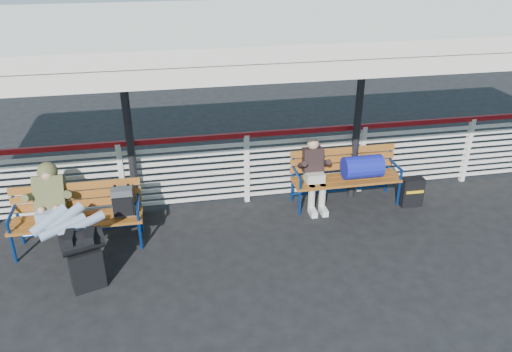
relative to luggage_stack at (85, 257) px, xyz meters
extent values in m
plane|color=black|center=(2.39, -0.04, -0.45)|extent=(60.00, 60.00, 0.00)
cube|color=silver|center=(2.39, 1.86, 0.15)|extent=(12.00, 0.04, 1.04)
cube|color=maroon|center=(2.39, 1.86, 0.75)|extent=(12.00, 0.06, 0.08)
cube|color=silver|center=(2.39, 0.86, 2.63)|extent=(12.60, 3.60, 0.16)
cube|color=silver|center=(2.39, -0.89, 2.50)|extent=(12.60, 0.06, 0.30)
cylinder|color=black|center=(0.59, 1.71, 1.05)|extent=(0.12, 0.12, 3.00)
cylinder|color=black|center=(4.19, 1.71, 1.05)|extent=(0.12, 0.12, 3.00)
cube|color=black|center=(0.00, 0.00, -0.18)|extent=(0.45, 0.35, 0.55)
cylinder|color=black|center=(0.00, 0.00, 0.24)|extent=(0.56, 0.42, 0.28)
cube|color=#A15B1F|center=(-0.20, 0.95, 0.00)|extent=(1.80, 0.50, 0.04)
cube|color=#A15B1F|center=(-0.20, 1.21, 0.27)|extent=(1.80, 0.10, 0.40)
cylinder|color=navy|center=(-1.05, 0.75, -0.23)|extent=(0.04, 0.04, 0.45)
cylinder|color=navy|center=(0.65, 0.75, -0.23)|extent=(0.04, 0.04, 0.45)
cylinder|color=navy|center=(-1.05, 1.22, 0.00)|extent=(0.04, 0.04, 0.90)
cylinder|color=navy|center=(0.65, 1.22, 0.00)|extent=(0.04, 0.04, 0.90)
cube|color=#52545A|center=(0.45, 0.97, 0.22)|extent=(0.29, 0.18, 0.41)
cube|color=#A15B1F|center=(3.99, 1.44, 0.00)|extent=(1.80, 0.50, 0.04)
cube|color=#A15B1F|center=(3.99, 1.70, 0.27)|extent=(1.80, 0.10, 0.40)
cylinder|color=navy|center=(3.14, 1.24, -0.23)|extent=(0.04, 0.04, 0.45)
cylinder|color=navy|center=(4.84, 1.24, -0.23)|extent=(0.04, 0.04, 0.45)
cylinder|color=navy|center=(3.14, 1.71, 0.00)|extent=(0.04, 0.04, 0.90)
cylinder|color=navy|center=(4.84, 1.71, 0.00)|extent=(0.04, 0.04, 0.90)
cylinder|color=#101796|center=(4.24, 1.44, 0.21)|extent=(0.64, 0.38, 0.38)
cube|color=#9BB3D1|center=(-0.55, 1.00, 0.09)|extent=(0.36, 0.26, 0.18)
cube|color=#464A27|center=(-0.55, 1.20, 0.35)|extent=(0.42, 0.38, 0.53)
sphere|color=#464A27|center=(-0.55, 1.30, 0.63)|extent=(0.28, 0.28, 0.28)
sphere|color=tan|center=(-0.55, 1.26, 0.62)|extent=(0.21, 0.21, 0.21)
cube|color=black|center=(-0.12, -0.06, 0.35)|extent=(0.11, 0.27, 0.10)
cube|color=black|center=(0.12, -0.06, 0.35)|extent=(0.11, 0.27, 0.10)
cube|color=#B8B6A7|center=(3.44, 1.47, 0.08)|extent=(0.30, 0.24, 0.16)
cube|color=black|center=(3.44, 1.61, 0.33)|extent=(0.32, 0.23, 0.42)
sphere|color=tan|center=(3.44, 1.63, 0.60)|extent=(0.19, 0.19, 0.19)
cylinder|color=#B8B6A7|center=(3.35, 1.29, -0.21)|extent=(0.11, 0.11, 0.46)
cylinder|color=#B8B6A7|center=(3.53, 1.29, -0.21)|extent=(0.11, 0.11, 0.46)
cube|color=silver|center=(3.35, 1.19, -0.40)|extent=(0.10, 0.24, 0.10)
cube|color=silver|center=(3.53, 1.19, -0.40)|extent=(0.10, 0.24, 0.10)
cube|color=black|center=(5.04, 1.19, -0.21)|extent=(0.36, 0.21, 0.49)
cube|color=yellow|center=(5.04, 1.09, -0.16)|extent=(0.30, 0.03, 0.04)
camera|label=1|loc=(1.11, -5.46, 3.64)|focal=35.00mm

